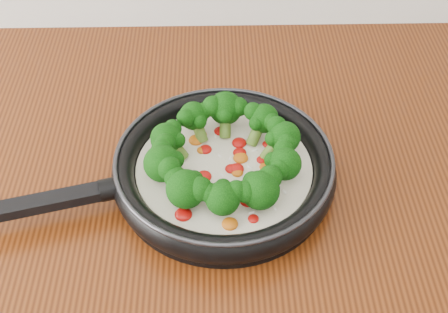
{
  "coord_description": "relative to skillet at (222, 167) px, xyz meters",
  "views": [
    {
      "loc": [
        0.03,
        0.54,
        1.5
      ],
      "look_at": [
        0.04,
        1.1,
        0.95
      ],
      "focal_mm": 48.14,
      "sensor_mm": 36.0,
      "label": 1
    }
  ],
  "objects": [
    {
      "name": "skillet",
      "position": [
        0.0,
        0.0,
        0.0
      ],
      "size": [
        0.49,
        0.37,
        0.09
      ],
      "color": "black",
      "rests_on": "counter"
    }
  ]
}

